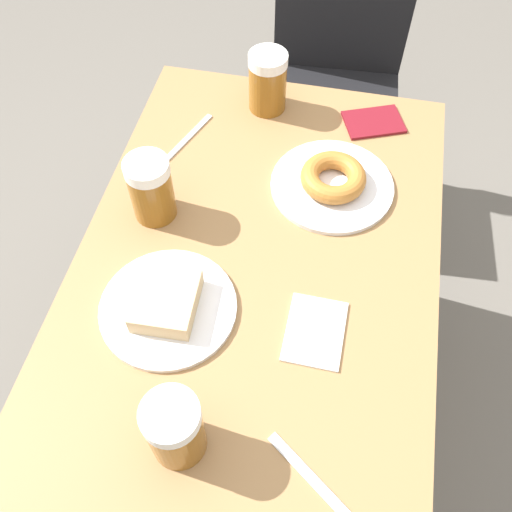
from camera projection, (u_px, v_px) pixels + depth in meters
ground_plane at (256, 402)px, 1.66m from camera, size 8.00×8.00×0.00m
table at (256, 282)px, 1.11m from camera, size 0.67×1.03×0.73m
chair at (338, 55)px, 1.71m from camera, size 0.42×0.42×0.92m
plate_with_cake at (167, 304)px, 0.98m from camera, size 0.24×0.24×0.05m
plate_with_donut at (333, 181)px, 1.14m from camera, size 0.25×0.25×0.05m
beer_mug_left at (175, 429)px, 0.81m from camera, size 0.08×0.08×0.14m
beer_mug_center at (268, 82)px, 1.24m from camera, size 0.08×0.08×0.14m
beer_mug_right at (151, 189)px, 1.06m from camera, size 0.08×0.08×0.14m
napkin_folded at (315, 331)px, 0.97m from camera, size 0.10×0.13×0.00m
fork at (188, 138)px, 1.23m from camera, size 0.07×0.16×0.00m
knife at (324, 492)px, 0.82m from camera, size 0.19×0.14×0.00m
passport_near_edge at (374, 122)px, 1.26m from camera, size 0.15×0.13×0.01m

